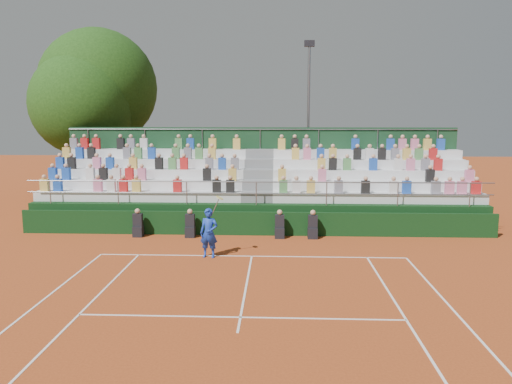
{
  "coord_description": "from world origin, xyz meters",
  "views": [
    {
      "loc": [
        0.9,
        -17.31,
        5.0
      ],
      "look_at": [
        0.0,
        3.5,
        1.8
      ],
      "focal_mm": 35.0,
      "sensor_mm": 36.0,
      "label": 1
    }
  ],
  "objects_px": {
    "tennis_player": "(209,233)",
    "tree_east": "(98,88)",
    "tree_west": "(83,104)",
    "floodlight_mast": "(308,110)"
  },
  "relations": [
    {
      "from": "tennis_player",
      "to": "tree_west",
      "type": "relative_size",
      "value": 0.26
    },
    {
      "from": "tree_west",
      "to": "tennis_player",
      "type": "bearing_deg",
      "value": -52.74
    },
    {
      "from": "tree_east",
      "to": "floodlight_mast",
      "type": "height_order",
      "value": "tree_east"
    },
    {
      "from": "tennis_player",
      "to": "tree_east",
      "type": "distance_m",
      "value": 16.61
    },
    {
      "from": "tennis_player",
      "to": "tree_east",
      "type": "xyz_separation_m",
      "value": [
        -8.43,
        13.09,
        5.77
      ]
    },
    {
      "from": "tree_west",
      "to": "floodlight_mast",
      "type": "relative_size",
      "value": 0.93
    },
    {
      "from": "tree_west",
      "to": "tree_east",
      "type": "distance_m",
      "value": 1.82
    },
    {
      "from": "tree_west",
      "to": "tree_east",
      "type": "relative_size",
      "value": 0.85
    },
    {
      "from": "floodlight_mast",
      "to": "tree_east",
      "type": "bearing_deg",
      "value": 178.74
    },
    {
      "from": "tree_west",
      "to": "floodlight_mast",
      "type": "distance_m",
      "value": 13.13
    }
  ]
}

